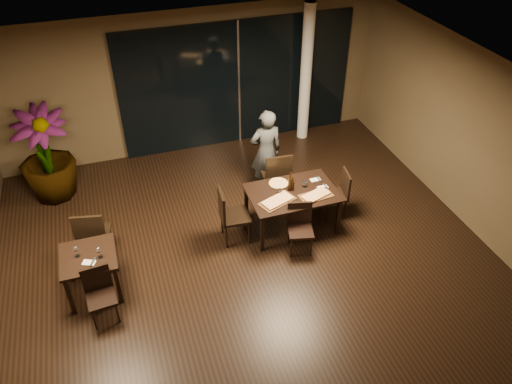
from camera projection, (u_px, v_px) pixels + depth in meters
The scene contains 31 objects.
ground at pixel (251, 269), 8.07m from camera, with size 8.00×8.00×0.00m, color black.
wall_back at pixel (190, 82), 10.24m from camera, with size 8.00×0.10×3.00m, color #4B3D28.
wall_right at pixel (485, 148), 8.18m from camera, with size 0.10×8.00×3.00m, color #4B3D28.
ceiling at pixel (250, 99), 6.26m from camera, with size 8.00×8.00×0.04m, color silver.
window_panel at pixel (238, 84), 10.51m from camera, with size 5.00×0.06×2.70m, color black.
column at pixel (306, 74), 10.54m from camera, with size 0.24×0.24×3.00m, color silver.
main_table at pixel (292, 195), 8.52m from camera, with size 1.50×1.00×0.75m.
side_table at pixel (89, 262), 7.32m from camera, with size 0.80×0.80×0.75m.
chair_main_far at pixel (277, 175), 9.17m from camera, with size 0.53×0.53×1.06m.
chair_main_near at pixel (300, 225), 8.20m from camera, with size 0.49×0.49×0.87m.
chair_main_left at pixel (230, 213), 8.30m from camera, with size 0.51×0.51×1.03m.
chair_main_right at pixel (339, 192), 8.90m from camera, with size 0.48×0.48×0.91m.
chair_side_far at pixel (93, 234), 7.88m from camera, with size 0.58×0.58×1.04m.
chair_side_near at pixel (100, 291), 7.06m from camera, with size 0.43×0.43×0.86m.
diner at pixel (266, 151), 9.34m from camera, with size 0.57×0.38×1.69m, color #2E3133.
potted_plant at pixel (45, 155), 9.12m from camera, with size 0.99×0.99×1.81m, color #1E4B19.
pizza_board_left at pixel (277, 201), 8.26m from camera, with size 0.61×0.31×0.01m, color #422B15.
pizza_board_right at pixel (316, 196), 8.38m from camera, with size 0.56×0.28×0.01m, color #482C17.
oblong_pizza_left at pixel (277, 201), 8.25m from camera, with size 0.50×0.23×0.02m, color maroon, non-canonical shape.
oblong_pizza_right at pixel (316, 195), 8.37m from camera, with size 0.46×0.21×0.02m, color maroon, non-canonical shape.
round_pizza at pixel (278, 183), 8.66m from camera, with size 0.33×0.33×0.01m, color #AC2913.
bottle_a at pixel (290, 183), 8.46m from camera, with size 0.06×0.06×0.27m, color black, non-canonical shape.
bottle_b at pixel (293, 184), 8.44m from camera, with size 0.06×0.06×0.27m, color black, non-canonical shape.
bottle_c at pixel (290, 181), 8.42m from camera, with size 0.08×0.08×0.35m, color black, non-canonical shape.
tumbler_left at pixel (280, 191), 8.42m from camera, with size 0.07×0.07×0.09m, color white.
tumbler_right at pixel (305, 184), 8.58m from camera, with size 0.08×0.08×0.10m, color white.
napkin_near at pixel (323, 187), 8.57m from camera, with size 0.18×0.10×0.01m, color white.
napkin_far at pixel (315, 180), 8.75m from camera, with size 0.18×0.10×0.01m, color silver.
wine_glass_a at pixel (76, 252), 7.19m from camera, with size 0.08×0.08×0.18m, color white, non-canonical shape.
wine_glass_b at pixel (99, 253), 7.17m from camera, with size 0.08×0.08×0.18m, color white, non-canonical shape.
side_napkin at pixel (89, 263), 7.12m from camera, with size 0.18×0.11×0.01m, color white.
Camera 1 is at (-1.71, -5.44, 5.85)m, focal length 35.00 mm.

